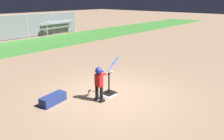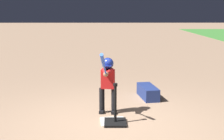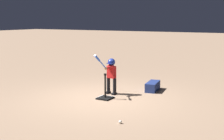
% 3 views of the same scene
% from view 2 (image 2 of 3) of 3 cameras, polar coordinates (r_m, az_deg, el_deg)
% --- Properties ---
extents(ground_plane, '(90.00, 90.00, 0.00)m').
position_cam_2_polar(ground_plane, '(5.62, -0.21, -9.97)').
color(ground_plane, '#93755B').
extents(home_plate, '(0.48, 0.48, 0.02)m').
position_cam_2_polar(home_plate, '(5.76, 0.14, -9.36)').
color(home_plate, white).
rests_on(home_plate, ground_plane).
extents(batting_tee, '(0.44, 0.39, 0.74)m').
position_cam_2_polar(batting_tee, '(5.64, 0.60, -8.78)').
color(batting_tee, black).
rests_on(batting_tee, ground_plane).
extents(batter_child, '(0.90, 0.36, 1.30)m').
position_cam_2_polar(batter_child, '(6.01, -0.81, -1.56)').
color(batter_child, black).
rests_on(batter_child, ground_plane).
extents(equipment_bag, '(0.88, 0.45, 0.28)m').
position_cam_2_polar(equipment_bag, '(7.28, 6.57, -4.00)').
color(equipment_bag, navy).
rests_on(equipment_bag, ground_plane).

